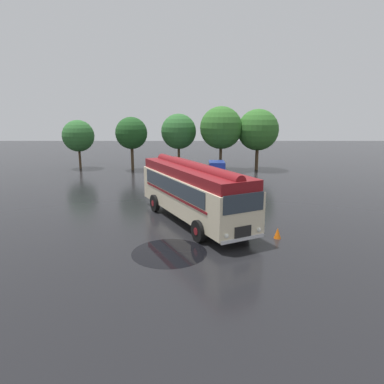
{
  "coord_description": "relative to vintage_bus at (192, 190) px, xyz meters",
  "views": [
    {
      "loc": [
        -1.06,
        -18.48,
        6.23
      ],
      "look_at": [
        -1.0,
        2.35,
        1.4
      ],
      "focal_mm": 32.0,
      "sensor_mm": 36.0,
      "label": 1
    }
  ],
  "objects": [
    {
      "name": "puddle_patch",
      "position": [
        -1.11,
        -4.73,
        -1.89
      ],
      "size": [
        3.46,
        3.46,
        0.01
      ],
      "primitive_type": "cylinder",
      "color": "black",
      "rests_on": "ground"
    },
    {
      "name": "car_near_left",
      "position": [
        -0.53,
        12.6,
        -1.05
      ],
      "size": [
        2.0,
        4.22,
        1.66
      ],
      "color": "black",
      "rests_on": "ground"
    },
    {
      "name": "vintage_bus",
      "position": [
        0.0,
        0.0,
        0.0
      ],
      "size": [
        6.76,
        10.1,
        3.49
      ],
      "color": "beige",
      "rests_on": "ground"
    },
    {
      "name": "tree_right_of_centre",
      "position": [
        3.14,
        18.57,
        2.81
      ],
      "size": [
        4.63,
        4.63,
        6.95
      ],
      "color": "#4C3823",
      "rests_on": "ground"
    },
    {
      "name": "tree_far_right",
      "position": [
        7.22,
        18.7,
        2.56
      ],
      "size": [
        4.52,
        4.52,
        6.67
      ],
      "color": "#4C3823",
      "rests_on": "ground"
    },
    {
      "name": "car_mid_left",
      "position": [
        2.32,
        13.31,
        -1.05
      ],
      "size": [
        2.01,
        4.22,
        1.66
      ],
      "color": "navy",
      "rests_on": "ground"
    },
    {
      "name": "tree_centre",
      "position": [
        -1.5,
        19.71,
        2.24
      ],
      "size": [
        3.95,
        3.95,
        6.16
      ],
      "color": "#4C3823",
      "rests_on": "ground"
    },
    {
      "name": "ground_plane",
      "position": [
        0.99,
        -0.84,
        -1.89
      ],
      "size": [
        120.0,
        120.0,
        0.0
      ],
      "primitive_type": "plane",
      "color": "black"
    },
    {
      "name": "tree_left_of_centre",
      "position": [
        -6.83,
        18.6,
        2.22
      ],
      "size": [
        3.49,
        3.49,
        5.82
      ],
      "color": "#4C3823",
      "rests_on": "ground"
    },
    {
      "name": "tree_far_left",
      "position": [
        -12.94,
        19.59,
        1.74
      ],
      "size": [
        3.54,
        3.54,
        5.47
      ],
      "color": "#4C3823",
      "rests_on": "ground"
    },
    {
      "name": "traffic_cone",
      "position": [
        4.28,
        -2.89,
        -1.62
      ],
      "size": [
        0.36,
        0.36,
        0.55
      ],
      "primitive_type": "cone",
      "color": "orange",
      "rests_on": "ground"
    }
  ]
}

